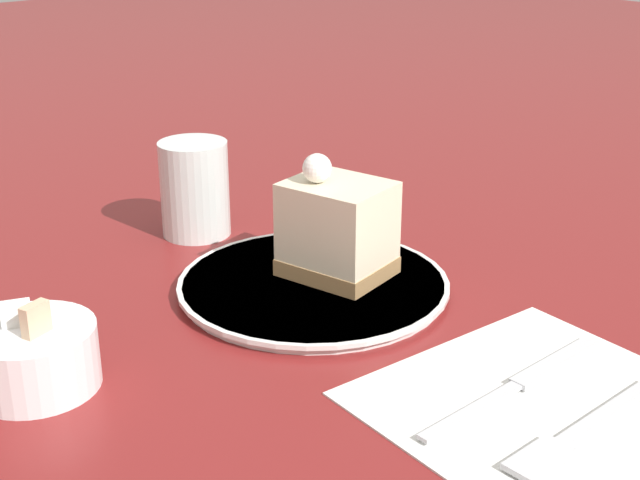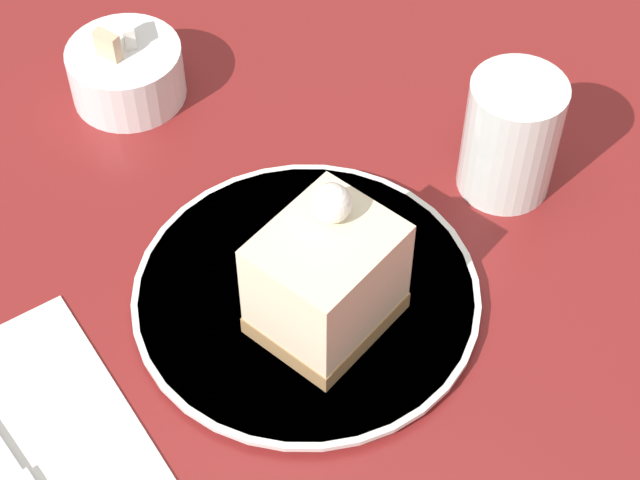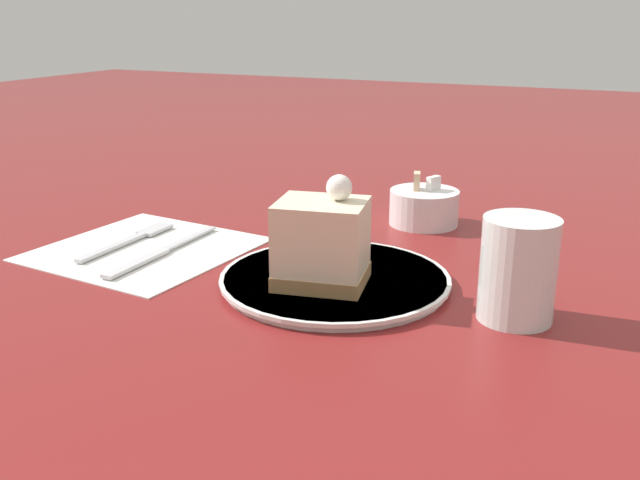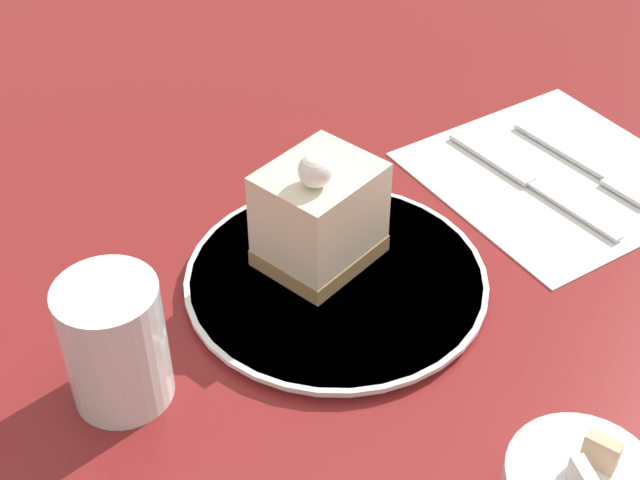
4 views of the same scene
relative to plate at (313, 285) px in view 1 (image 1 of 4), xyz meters
name	(u,v)px [view 1 (image 1 of 4)]	position (x,y,z in m)	size (l,w,h in m)	color
ground_plane	(293,282)	(0.03, 0.00, -0.01)	(4.00, 4.00, 0.00)	maroon
plate	(313,285)	(0.00, 0.00, 0.00)	(0.23, 0.23, 0.01)	silver
cake_slice	(337,228)	(0.00, -0.02, 0.05)	(0.10, 0.09, 0.11)	#9E7547
napkin	(551,409)	(-0.24, 0.01, 0.00)	(0.23, 0.23, 0.00)	white
fork	(577,433)	(-0.27, 0.03, 0.00)	(0.02, 0.15, 0.00)	silver
knife	(533,376)	(-0.21, -0.01, 0.00)	(0.02, 0.19, 0.00)	silver
sugar_bowl	(34,356)	(0.02, 0.24, 0.02)	(0.09, 0.09, 0.07)	white
drinking_glass	(195,189)	(0.18, -0.01, 0.04)	(0.07, 0.07, 0.09)	silver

